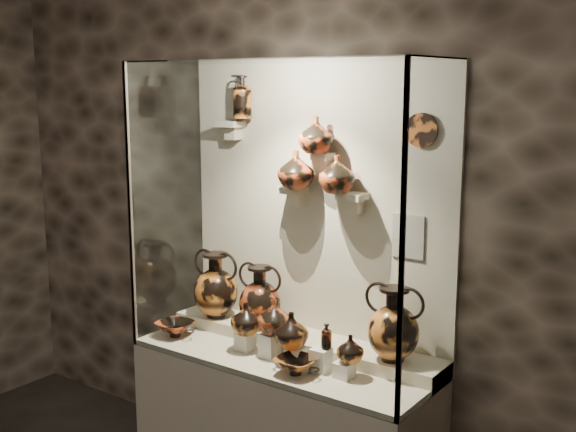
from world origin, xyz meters
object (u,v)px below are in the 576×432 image
object	(u,v)px
jug_a	(246,319)
kylix_right	(296,364)
jug_b	(274,317)
ovoid_vase_c	(337,174)
ovoid_vase_b	(316,135)
amphora_right	(393,324)
amphora_left	(216,285)
jug_e	(351,349)
jug_c	(292,330)
lekythos_small	(327,335)
amphora_mid	(260,296)
kylix_left	(175,327)
lekythos_tall	(243,96)
ovoid_vase_a	(296,170)

from	to	relation	value
jug_a	kylix_right	size ratio (longest dim) A/B	0.67
jug_b	ovoid_vase_c	world-z (taller)	ovoid_vase_c
ovoid_vase_b	amphora_right	bearing A→B (deg)	-5.14
jug_a	jug_b	xyz separation A→B (m)	(0.17, 0.03, 0.04)
amphora_left	jug_a	distance (m)	0.44
jug_a	jug_e	distance (m)	0.65
amphora_left	jug_e	distance (m)	1.06
ovoid_vase_b	jug_e	bearing A→B (deg)	-30.49
jug_c	kylix_right	xyz separation A→B (m)	(0.10, -0.10, -0.13)
lekythos_small	jug_c	bearing A→B (deg)	-168.40
amphora_mid	kylix_left	world-z (taller)	amphora_mid
jug_e	lekythos_tall	xyz separation A→B (m)	(-0.90, 0.27, 1.23)
jug_e	kylix_left	xyz separation A→B (m)	(-1.13, -0.09, -0.10)
jug_a	jug_c	bearing A→B (deg)	-16.37
amphora_left	ovoid_vase_c	xyz separation A→B (m)	(0.80, 0.06, 0.72)
amphora_left	amphora_right	world-z (taller)	amphora_left
jug_a	lekythos_small	bearing A→B (deg)	-13.41
jug_e	ovoid_vase_a	bearing A→B (deg)	158.36
jug_b	jug_c	distance (m)	0.14
jug_a	amphora_right	bearing A→B (deg)	-2.50
kylix_right	jug_c	bearing A→B (deg)	154.78
jug_e	ovoid_vase_a	world-z (taller)	ovoid_vase_a
jug_b	jug_c	world-z (taller)	jug_b
ovoid_vase_b	lekythos_tall	bearing A→B (deg)	177.85
amphora_left	jug_b	size ratio (longest dim) A/B	2.11
ovoid_vase_b	lekythos_small	bearing A→B (deg)	-43.83
amphora_left	amphora_mid	world-z (taller)	amphora_left
amphora_right	ovoid_vase_a	bearing A→B (deg)	175.55
jug_c	jug_e	xyz separation A→B (m)	(0.34, 0.03, -0.03)
jug_e	kylix_left	world-z (taller)	jug_e
jug_b	ovoid_vase_b	bearing A→B (deg)	47.43
lekythos_tall	ovoid_vase_a	xyz separation A→B (m)	(0.40, -0.04, -0.39)
amphora_right	ovoid_vase_a	xyz separation A→B (m)	(-0.64, 0.05, 0.73)
amphora_mid	jug_c	xyz separation A→B (m)	(0.37, -0.21, -0.07)
jug_a	ovoid_vase_b	bearing A→B (deg)	26.71
jug_a	jug_c	xyz separation A→B (m)	(0.30, 0.00, -0.00)
jug_b	amphora_right	bearing A→B (deg)	-2.40
kylix_left	jug_e	bearing A→B (deg)	-3.04
amphora_left	jug_e	world-z (taller)	amphora_left
jug_e	lekythos_tall	bearing A→B (deg)	166.26
kylix_left	lekythos_tall	xyz separation A→B (m)	(0.24, 0.35, 1.33)
amphora_left	ovoid_vase_c	bearing A→B (deg)	23.58
amphora_right	lekythos_small	distance (m)	0.34
jug_a	kylix_right	bearing A→B (deg)	-30.31
kylix_left	amphora_mid	bearing A→B (deg)	25.04
kylix_right	ovoid_vase_b	xyz separation A→B (m)	(-0.13, 0.36, 1.13)
jug_e	lekythos_tall	size ratio (longest dim) A/B	0.49
jug_e	ovoid_vase_c	xyz separation A→B (m)	(-0.23, 0.23, 0.84)
jug_b	kylix_left	xyz separation A→B (m)	(-0.66, -0.09, -0.17)
kylix_right	ovoid_vase_a	world-z (taller)	ovoid_vase_a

